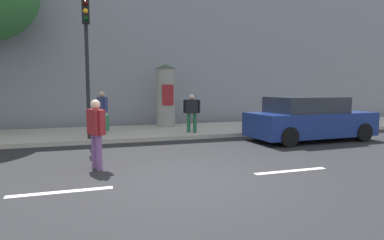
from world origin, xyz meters
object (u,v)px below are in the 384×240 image
(pedestrian_tallest, at_px, (97,128))
(parked_car_silver, at_px, (309,120))
(pedestrian_in_dark_shirt, at_px, (192,110))
(traffic_light, at_px, (87,47))
(pedestrian_in_light_jacket, at_px, (102,109))
(poster_column, at_px, (166,95))

(pedestrian_tallest, relative_size, parked_car_silver, 0.35)
(pedestrian_in_dark_shirt, height_order, parked_car_silver, pedestrian_in_dark_shirt)
(traffic_light, relative_size, pedestrian_tallest, 2.84)
(pedestrian_tallest, bearing_deg, pedestrian_in_dark_shirt, 49.04)
(pedestrian_in_dark_shirt, distance_m, parked_car_silver, 4.30)
(traffic_light, relative_size, parked_car_silver, 1.00)
(traffic_light, xyz_separation_m, pedestrian_in_light_jacket, (0.51, 1.45, -2.12))
(traffic_light, height_order, pedestrian_in_dark_shirt, traffic_light)
(pedestrian_tallest, xyz_separation_m, parked_car_silver, (7.31, 1.97, -0.21))
(pedestrian_in_light_jacket, bearing_deg, poster_column, 26.15)
(pedestrian_in_dark_shirt, bearing_deg, pedestrian_tallest, -130.96)
(poster_column, height_order, pedestrian_tallest, poster_column)
(poster_column, height_order, pedestrian_in_dark_shirt, poster_column)
(pedestrian_in_light_jacket, bearing_deg, pedestrian_in_dark_shirt, -16.06)
(traffic_light, distance_m, pedestrian_in_dark_shirt, 4.40)
(traffic_light, height_order, poster_column, traffic_light)
(parked_car_silver, bearing_deg, pedestrian_in_dark_shirt, 148.78)
(poster_column, xyz_separation_m, pedestrian_in_dark_shirt, (0.47, -2.32, -0.55))
(poster_column, distance_m, pedestrian_tallest, 7.27)
(parked_car_silver, bearing_deg, traffic_light, 167.06)
(traffic_light, relative_size, pedestrian_in_dark_shirt, 3.07)
(pedestrian_tallest, bearing_deg, pedestrian_in_light_jacket, 85.95)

